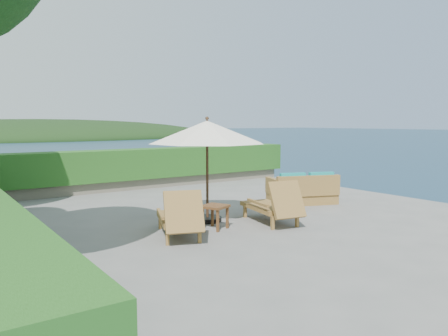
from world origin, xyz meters
TOP-DOWN VIEW (x-y plane):
  - ground at (0.00, 0.00)m, footprint 12.00×12.00m
  - foundation at (0.00, 0.00)m, footprint 12.00×12.00m
  - offshore_island at (25.00, 140.00)m, footprint 126.00×57.60m
  - planter_wall_far at (0.00, 5.60)m, footprint 12.00×0.60m
  - hedge_far at (0.00, 5.60)m, footprint 12.40×0.90m
  - patio_umbrella at (-0.71, 0.01)m, footprint 3.20×3.20m
  - lounge_left at (-1.93, -0.87)m, footprint 1.28×1.87m
  - lounge_right at (0.37, -1.02)m, footprint 1.05×1.87m
  - side_table at (-0.98, -0.70)m, footprint 0.64×0.64m
  - wicker_loveseat at (2.64, 0.32)m, footprint 2.05×1.53m

SIDE VIEW (x-z plane):
  - offshore_island at x=25.00m, z-range -9.30..3.30m
  - foundation at x=0.00m, z-range -3.05..-0.05m
  - ground at x=0.00m, z-range 0.00..0.00m
  - planter_wall_far at x=0.00m, z-range 0.00..0.36m
  - wicker_loveseat at x=2.64m, z-range -0.10..0.80m
  - lounge_left at x=-1.93m, z-range -0.08..0.92m
  - lounge_right at x=0.37m, z-range -0.08..0.93m
  - side_table at x=-0.98m, z-range 0.17..0.68m
  - hedge_far at x=0.00m, z-range 0.35..1.35m
  - patio_umbrella at x=-0.71m, z-range 0.82..3.21m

